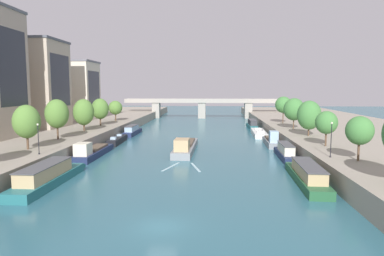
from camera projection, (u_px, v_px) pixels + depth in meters
name	position (u px, v px, depth m)	size (l,w,h in m)	color
ground_plane	(162.00, 227.00, 29.00)	(400.00, 400.00, 0.00)	#2D6070
quay_left	(49.00, 130.00, 85.52)	(36.00, 170.00, 2.56)	gray
quay_right	(348.00, 132.00, 81.30)	(36.00, 170.00, 2.56)	gray
barge_midriver	(185.00, 147.00, 63.27)	(3.67, 18.58, 3.10)	gray
wake_behind_barge	(183.00, 167.00, 51.05)	(5.60, 5.95, 0.03)	#A0CCD6
moored_boat_left_far	(48.00, 176.00, 41.33)	(3.16, 15.73, 2.67)	#23666B
moored_boat_left_gap_after	(92.00, 152.00, 58.54)	(2.93, 14.49, 2.99)	#1E284C
moored_boat_left_upstream	(117.00, 140.00, 73.23)	(2.25, 11.10, 2.35)	black
moored_boat_left_midway	(132.00, 131.00, 86.57)	(2.42, 12.17, 2.36)	#1E284C
moored_boat_right_downstream	(307.00, 175.00, 42.26)	(3.24, 15.43, 2.47)	#235633
moored_boat_right_lone	(285.00, 152.00, 57.16)	(2.24, 11.61, 2.53)	#1E284C
moored_boat_right_second	(271.00, 141.00, 70.14)	(2.44, 11.74, 3.31)	gray
moored_boat_right_upstream	(259.00, 133.00, 85.43)	(3.45, 14.87, 2.21)	silver
moored_boat_right_midway	(252.00, 125.00, 100.12)	(2.36, 11.33, 2.61)	#23666B
tree_left_nearest	(27.00, 122.00, 50.61)	(3.89, 3.89, 6.53)	brown
tree_left_distant	(57.00, 114.00, 60.73)	(4.04, 4.04, 7.01)	brown
tree_left_end_of_row	(84.00, 112.00, 72.96)	(4.28, 4.28, 6.67)	brown
tree_left_past_mid	(100.00, 109.00, 83.70)	(4.08, 4.08, 6.46)	brown
tree_left_midway	(115.00, 108.00, 95.29)	(3.74, 3.74, 5.51)	brown
tree_right_far	(360.00, 131.00, 42.58)	(3.30, 3.30, 5.52)	brown
tree_right_nearest	(326.00, 123.00, 53.55)	(3.34, 3.34, 5.43)	brown
tree_right_third	(309.00, 115.00, 65.15)	(4.40, 4.40, 6.62)	brown
tree_right_past_mid	(294.00, 109.00, 76.69)	(4.54, 4.54, 6.75)	brown
tree_right_distant	(283.00, 105.00, 88.94)	(4.14, 4.14, 6.81)	brown
lamppost_left_bank	(38.00, 137.00, 47.00)	(0.28, 0.28, 4.19)	black
lamppost_right_bank	(331.00, 138.00, 44.95)	(0.28, 0.28, 4.59)	black
building_left_middle	(31.00, 84.00, 79.48)	(14.31, 12.36, 19.81)	#B2A38E
building_left_corner	(68.00, 90.00, 99.59)	(15.86, 11.76, 16.61)	beige
bridge_far	(202.00, 106.00, 134.52)	(59.51, 4.40, 7.42)	#9E998E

